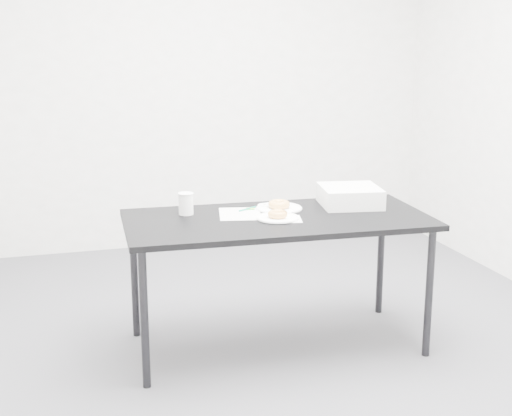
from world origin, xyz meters
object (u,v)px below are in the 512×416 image
object	(u,v)px
pen	(247,209)
plate_near	(278,218)
table	(277,227)
scorecard	(240,214)
donut_near	(278,214)
plate_far	(279,208)
coffee_cup	(186,204)
bakery_box	(350,196)
donut_far	(279,204)

from	to	relation	value
pen	plate_near	distance (m)	0.26
table	scorecard	size ratio (longest dim) A/B	5.82
table	donut_near	bearing A→B (deg)	-102.59
scorecard	plate_near	world-z (taller)	plate_near
table	plate_near	distance (m)	0.07
donut_near	plate_far	world-z (taller)	donut_near
table	pen	size ratio (longest dim) A/B	12.54
scorecard	coffee_cup	world-z (taller)	coffee_cup
pen	bakery_box	xyz separation A→B (m)	(0.59, -0.06, 0.05)
donut_near	bakery_box	bearing A→B (deg)	20.09
pen	plate_near	size ratio (longest dim) A/B	0.58
pen	plate_far	xyz separation A→B (m)	(0.18, -0.03, -0.00)
table	donut_far	world-z (taller)	donut_far
table	bakery_box	distance (m)	0.51
scorecard	plate_near	size ratio (longest dim) A/B	1.24
plate_near	bakery_box	world-z (taller)	bakery_box
pen	plate_far	bearing A→B (deg)	-39.38
pen	donut_near	size ratio (longest dim) A/B	1.23
plate_near	donut_far	distance (m)	0.23
bakery_box	pen	bearing A→B (deg)	-176.36
table	scorecard	world-z (taller)	scorecard
table	pen	distance (m)	0.24
table	pen	world-z (taller)	pen
donut_near	coffee_cup	world-z (taller)	coffee_cup
table	plate_near	bearing A→B (deg)	-102.59
plate_near	plate_far	world-z (taller)	plate_near
donut_near	plate_far	xyz separation A→B (m)	(0.08, 0.21, -0.02)
bakery_box	plate_far	bearing A→B (deg)	-175.18
table	plate_far	distance (m)	0.19
plate_near	plate_far	xyz separation A→B (m)	(0.08, 0.21, -0.00)
plate_far	coffee_cup	distance (m)	0.53
donut_far	coffee_cup	bearing A→B (deg)	177.40
bakery_box	table	bearing A→B (deg)	-154.64
donut_far	table	bearing A→B (deg)	-110.76
plate_near	donut_near	xyz separation A→B (m)	(0.00, 0.00, 0.02)
coffee_cup	bakery_box	bearing A→B (deg)	-3.34
plate_far	coffee_cup	world-z (taller)	coffee_cup
coffee_cup	table	bearing A→B (deg)	-23.03
table	donut_near	xyz separation A→B (m)	(-0.01, -0.04, 0.08)
donut_far	bakery_box	distance (m)	0.42
pen	plate_far	distance (m)	0.18
table	plate_near	world-z (taller)	plate_near
plate_far	donut_near	bearing A→B (deg)	-109.75
scorecard	donut_near	distance (m)	0.23
table	bakery_box	xyz separation A→B (m)	(0.48, 0.14, 0.11)
table	donut_far	xyz separation A→B (m)	(0.07, 0.17, 0.08)
pen	coffee_cup	size ratio (longest dim) A/B	1.10
pen	donut_near	xyz separation A→B (m)	(0.10, -0.24, 0.02)
pen	coffee_cup	xyz separation A→B (m)	(-0.35, -0.00, 0.05)
donut_far	plate_near	bearing A→B (deg)	-109.75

